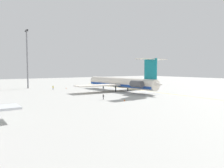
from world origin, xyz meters
TOP-DOWN VIEW (x-y plane):
  - ground at (0.00, 0.00)m, footprint 286.89×286.89m
  - main_jetliner at (4.61, 7.85)m, footprint 44.04×39.12m
  - ground_crew_near_nose at (26.26, 28.97)m, footprint 0.29×0.45m
  - ground_crew_near_tail at (-12.00, 27.71)m, footprint 0.27×0.37m
  - ground_crew_portside at (28.68, -4.81)m, footprint 0.33×0.36m
  - ground_crew_starboard at (18.31, -14.89)m, footprint 0.29×0.40m
  - safety_cone_nose at (29.83, -9.21)m, footprint 0.40×0.40m
  - safety_cone_wingtip at (28.53, 21.86)m, footprint 0.40×0.40m
  - safety_cone_tail at (-17.84, 24.36)m, footprint 0.40×0.40m
  - taxiway_centreline at (5.84, -0.71)m, footprint 88.79×1.94m
  - light_mast at (39.92, 36.01)m, footprint 4.00×0.70m

SIDE VIEW (x-z plane):
  - ground at x=0.00m, z-range 0.00..0.00m
  - taxiway_centreline at x=5.84m, z-range 0.00..0.01m
  - safety_cone_nose at x=29.83m, z-range 0.00..0.55m
  - safety_cone_wingtip at x=28.53m, z-range 0.00..0.55m
  - safety_cone_tail at x=-17.84m, z-range 0.00..0.55m
  - ground_crew_near_tail at x=-12.00m, z-range 0.22..1.89m
  - ground_crew_portside at x=28.68m, z-range 0.24..2.01m
  - ground_crew_near_nose at x=26.26m, z-range 0.24..2.03m
  - ground_crew_starboard at x=18.31m, z-range 0.24..2.05m
  - main_jetliner at x=4.61m, z-range -2.92..9.91m
  - light_mast at x=39.92m, z-range 1.22..28.32m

